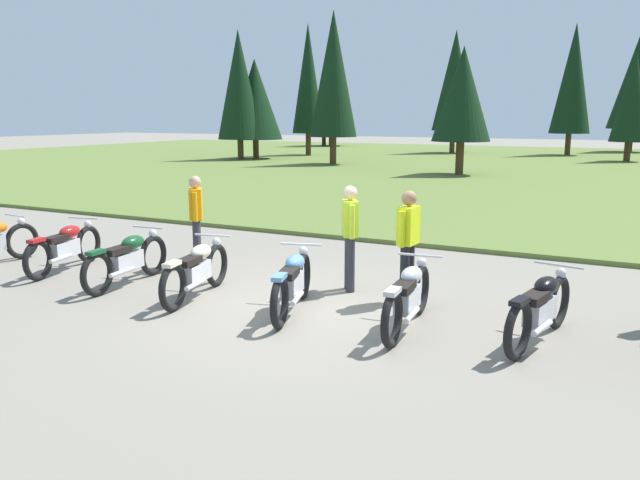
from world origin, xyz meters
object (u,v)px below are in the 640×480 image
at_px(motorcycle_sky_blue, 293,282).
at_px(motorcycle_black, 540,308).
at_px(motorcycle_cream, 197,270).
at_px(motorcycle_british_green, 127,259).
at_px(motorcycle_silver, 408,296).
at_px(rider_checking_bike, 408,240).
at_px(motorcycle_red, 65,247).
at_px(rider_with_back_turned, 350,232).
at_px(rider_in_hivis_vest, 196,216).

relative_size(motorcycle_sky_blue, motorcycle_black, 0.99).
relative_size(motorcycle_cream, motorcycle_black, 1.00).
distance_m(motorcycle_british_green, motorcycle_silver, 4.81).
bearing_deg(rider_checking_bike, motorcycle_red, -171.43).
xyz_separation_m(motorcycle_british_green, motorcycle_silver, (4.81, 0.00, 0.00)).
relative_size(motorcycle_silver, motorcycle_black, 1.01).
relative_size(rider_with_back_turned, rider_in_hivis_vest, 1.00).
distance_m(rider_in_hivis_vest, rider_checking_bike, 4.19).
relative_size(motorcycle_cream, motorcycle_sky_blue, 1.02).
bearing_deg(rider_checking_bike, motorcycle_british_green, -165.61).
bearing_deg(motorcycle_sky_blue, rider_in_hivis_vest, 151.38).
relative_size(motorcycle_cream, rider_with_back_turned, 1.25).
xyz_separation_m(motorcycle_sky_blue, motorcycle_silver, (1.68, 0.05, 0.00)).
bearing_deg(motorcycle_cream, rider_checking_bike, 22.55).
height_order(motorcycle_silver, rider_checking_bike, rider_checking_bike).
height_order(motorcycle_cream, rider_with_back_turned, rider_with_back_turned).
bearing_deg(motorcycle_silver, motorcycle_british_green, -179.97).
relative_size(motorcycle_black, rider_with_back_turned, 1.24).
distance_m(motorcycle_black, rider_in_hivis_vest, 6.32).
relative_size(motorcycle_british_green, motorcycle_sky_blue, 1.03).
relative_size(motorcycle_silver, rider_checking_bike, 1.26).
relative_size(motorcycle_sky_blue, rider_with_back_turned, 1.23).
distance_m(motorcycle_sky_blue, motorcycle_black, 3.30).
xyz_separation_m(motorcycle_cream, rider_with_back_turned, (1.91, 1.42, 0.51)).
distance_m(motorcycle_british_green, motorcycle_sky_blue, 3.12).
relative_size(motorcycle_british_green, rider_checking_bike, 1.26).
xyz_separation_m(motorcycle_black, rider_checking_bike, (-2.00, 0.87, 0.51)).
height_order(rider_with_back_turned, rider_checking_bike, same).
distance_m(motorcycle_red, motorcycle_silver, 6.49).
distance_m(motorcycle_cream, motorcycle_black, 4.94).
relative_size(motorcycle_british_green, motorcycle_silver, 1.00).
height_order(motorcycle_red, motorcycle_silver, same).
bearing_deg(rider_checking_bike, motorcycle_cream, -157.45).
bearing_deg(motorcycle_sky_blue, motorcycle_british_green, 179.10).
bearing_deg(motorcycle_black, motorcycle_sky_blue, -174.60).
bearing_deg(rider_checking_bike, rider_with_back_turned, 168.81).
height_order(motorcycle_british_green, rider_in_hivis_vest, rider_in_hivis_vest).
xyz_separation_m(motorcycle_black, rider_with_back_turned, (-3.02, 1.07, 0.51)).
height_order(motorcycle_sky_blue, motorcycle_silver, same).
height_order(motorcycle_british_green, rider_with_back_turned, rider_with_back_turned).
height_order(motorcycle_sky_blue, motorcycle_black, same).
height_order(motorcycle_british_green, motorcycle_cream, same).
xyz_separation_m(rider_with_back_turned, rider_in_hivis_vest, (-3.15, 0.20, 0.00)).
bearing_deg(motorcycle_silver, motorcycle_cream, -178.48).
relative_size(rider_with_back_turned, rider_checking_bike, 1.00).
distance_m(motorcycle_silver, rider_with_back_turned, 2.01).
height_order(motorcycle_cream, motorcycle_sky_blue, same).
xyz_separation_m(motorcycle_british_green, motorcycle_black, (6.41, 0.26, 0.00)).
bearing_deg(rider_with_back_turned, motorcycle_british_green, -158.50).
relative_size(motorcycle_red, motorcycle_cream, 1.00).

